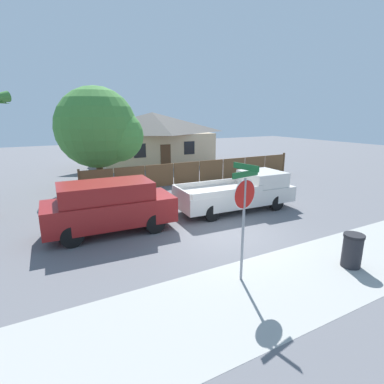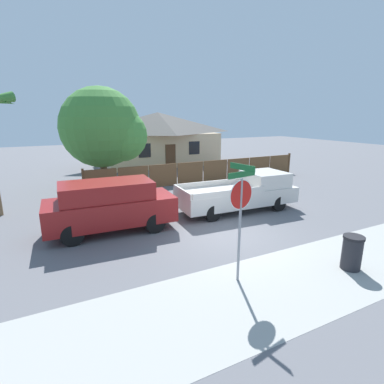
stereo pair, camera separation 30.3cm
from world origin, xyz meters
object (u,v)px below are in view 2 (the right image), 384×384
object	(u,v)px
oak_tree	(105,129)
red_suv	(110,205)
stop_sign	(241,204)
orange_pickup	(242,192)
trash_bin	(352,252)
house	(158,138)

from	to	relation	value
oak_tree	red_suv	xyz separation A→B (m)	(-1.42, -7.29, -2.48)
oak_tree	stop_sign	bearing A→B (deg)	-86.00
red_suv	orange_pickup	distance (m)	6.14
stop_sign	trash_bin	world-z (taller)	stop_sign
oak_tree	red_suv	world-z (taller)	oak_tree
orange_pickup	red_suv	bearing A→B (deg)	-177.21
stop_sign	trash_bin	bearing A→B (deg)	-26.09
oak_tree	trash_bin	size ratio (longest dim) A/B	5.90
oak_tree	stop_sign	xyz separation A→B (m)	(0.87, -12.42, -1.37)
house	red_suv	size ratio (longest dim) A/B	2.20
trash_bin	house	bearing A→B (deg)	84.76
oak_tree	orange_pickup	distance (m)	9.11
oak_tree	stop_sign	distance (m)	12.52
house	trash_bin	bearing A→B (deg)	-95.24
house	orange_pickup	world-z (taller)	house
oak_tree	trash_bin	bearing A→B (deg)	-72.72
stop_sign	house	bearing A→B (deg)	65.59
oak_tree	trash_bin	distance (m)	14.34
red_suv	house	bearing A→B (deg)	65.88
house	orange_pickup	size ratio (longest dim) A/B	1.87
house	oak_tree	size ratio (longest dim) A/B	1.78
oak_tree	orange_pickup	world-z (taller)	oak_tree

